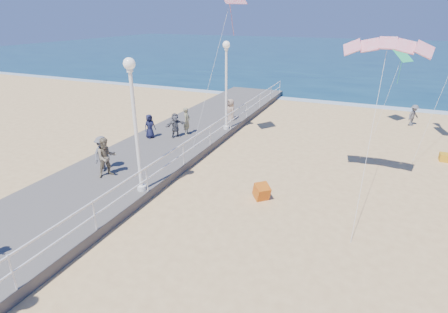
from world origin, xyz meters
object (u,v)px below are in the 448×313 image
at_px(spectator_5, 175,125).
at_px(spectator_2, 102,153).
at_px(beach_walker_c, 231,112).
at_px(beach_walker_a, 413,115).
at_px(lamp_post_mid, 134,113).
at_px(lamp_post_far, 226,77).
at_px(box_kite, 262,193).
at_px(spectator_4, 150,126).
at_px(spectator_6, 187,121).
at_px(beach_chair_right, 445,157).
at_px(spectator_1, 106,157).

bearing_deg(spectator_5, spectator_2, -153.42).
bearing_deg(spectator_5, beach_walker_c, 15.49).
bearing_deg(beach_walker_a, lamp_post_mid, -177.26).
relative_size(lamp_post_far, box_kite, 8.87).
height_order(lamp_post_far, spectator_5, lamp_post_far).
xyz_separation_m(spectator_4, spectator_5, (1.31, 0.69, 0.02)).
relative_size(spectator_6, beach_walker_a, 1.12).
bearing_deg(beach_walker_c, lamp_post_mid, -48.29).
height_order(lamp_post_mid, box_kite, lamp_post_mid).
bearing_deg(spectator_2, spectator_5, -9.63).
xyz_separation_m(lamp_post_far, beach_chair_right, (12.21, 0.58, -3.46)).
bearing_deg(beach_walker_c, spectator_5, -69.53).
height_order(spectator_5, beach_walker_a, spectator_5).
distance_m(beach_walker_c, beach_chair_right, 12.86).
xyz_separation_m(spectator_6, beach_walker_a, (12.77, 8.73, -0.49)).
distance_m(spectator_1, spectator_6, 6.58).
bearing_deg(beach_walker_a, spectator_1, 176.72).
distance_m(spectator_1, beach_walker_a, 20.20).
height_order(lamp_post_far, spectator_6, lamp_post_far).
xyz_separation_m(lamp_post_far, spectator_4, (-3.43, -3.31, -2.56)).
relative_size(spectator_5, box_kite, 2.41).
xyz_separation_m(lamp_post_far, spectator_1, (-2.19, -8.43, -2.37)).
bearing_deg(beach_walker_c, lamp_post_far, -36.56).
xyz_separation_m(spectator_2, spectator_5, (0.69, 5.37, -0.10)).
bearing_deg(beach_walker_c, spectator_1, -59.95).
relative_size(beach_walker_c, box_kite, 3.06).
distance_m(lamp_post_far, box_kite, 9.12).
bearing_deg(spectator_6, spectator_5, 145.21).
distance_m(lamp_post_mid, spectator_1, 3.27).
xyz_separation_m(lamp_post_far, beach_walker_c, (-0.55, 2.10, -2.74)).
distance_m(spectator_1, beach_chair_right, 17.02).
bearing_deg(lamp_post_far, beach_walker_a, 31.96).
distance_m(lamp_post_mid, beach_walker_a, 19.53).
distance_m(lamp_post_far, beach_walker_a, 13.29).
xyz_separation_m(spectator_1, spectator_4, (-1.24, 5.12, -0.19)).
bearing_deg(lamp_post_mid, beach_chair_right, 38.13).
bearing_deg(box_kite, beach_walker_a, 22.71).
relative_size(spectator_2, box_kite, 2.73).
distance_m(lamp_post_mid, beach_walker_c, 11.45).
relative_size(spectator_1, spectator_5, 1.24).
xyz_separation_m(lamp_post_mid, beach_chair_right, (12.21, 9.58, -3.46)).
bearing_deg(spectator_2, beach_walker_a, -45.21).
xyz_separation_m(spectator_4, beach_walker_c, (2.88, 5.41, -0.19)).
relative_size(beach_walker_c, beach_chair_right, 3.34).
distance_m(spectator_2, beach_walker_a, 20.29).
xyz_separation_m(spectator_1, spectator_6, (0.42, 6.57, -0.07)).
bearing_deg(box_kite, beach_walker_c, 76.42).
bearing_deg(spectator_5, beach_walker_a, -20.23).
relative_size(lamp_post_far, spectator_6, 3.24).
height_order(spectator_2, spectator_5, spectator_2).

